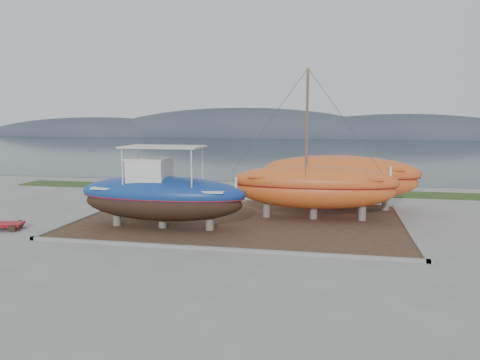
% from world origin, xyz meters
% --- Properties ---
extents(ground, '(140.00, 140.00, 0.00)m').
position_xyz_m(ground, '(0.00, 0.00, 0.00)').
color(ground, gray).
rests_on(ground, ground).
extents(dirt_patch, '(18.00, 12.00, 0.06)m').
position_xyz_m(dirt_patch, '(0.00, 4.00, 0.03)').
color(dirt_patch, '#422D1E').
rests_on(dirt_patch, ground).
extents(curb_frame, '(18.60, 12.60, 0.15)m').
position_xyz_m(curb_frame, '(0.00, 4.00, 0.07)').
color(curb_frame, gray).
rests_on(curb_frame, ground).
extents(grass_strip, '(44.00, 3.00, 0.08)m').
position_xyz_m(grass_strip, '(0.00, 15.50, 0.04)').
color(grass_strip, '#284219').
rests_on(grass_strip, ground).
extents(sea, '(260.00, 100.00, 0.04)m').
position_xyz_m(sea, '(0.00, 70.00, 0.00)').
color(sea, '#172A2F').
rests_on(sea, ground).
extents(mountain_ridge, '(200.00, 36.00, 20.00)m').
position_xyz_m(mountain_ridge, '(0.00, 125.00, 0.00)').
color(mountain_ridge, '#333D49').
rests_on(mountain_ridge, ground).
extents(blue_caique, '(9.12, 2.87, 4.38)m').
position_xyz_m(blue_caique, '(-3.74, 1.40, 2.25)').
color(blue_caique, navy).
rests_on(blue_caique, dirt_patch).
extents(white_dinghy, '(4.55, 2.50, 1.29)m').
position_xyz_m(white_dinghy, '(-6.25, 4.65, 0.71)').
color(white_dinghy, white).
rests_on(white_dinghy, dirt_patch).
extents(orange_sailboat, '(9.62, 3.08, 8.61)m').
position_xyz_m(orange_sailboat, '(4.09, 5.29, 4.36)').
color(orange_sailboat, '#D75921').
rests_on(orange_sailboat, dirt_patch).
extents(orange_bare_hull, '(10.37, 3.85, 3.33)m').
position_xyz_m(orange_bare_hull, '(5.52, 8.97, 1.72)').
color(orange_bare_hull, '#D75921').
rests_on(orange_bare_hull, dirt_patch).
extents(red_trailer, '(2.80, 1.95, 0.36)m').
position_xyz_m(red_trailer, '(-11.81, -0.54, 0.18)').
color(red_trailer, '#A11215').
rests_on(red_trailer, ground).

